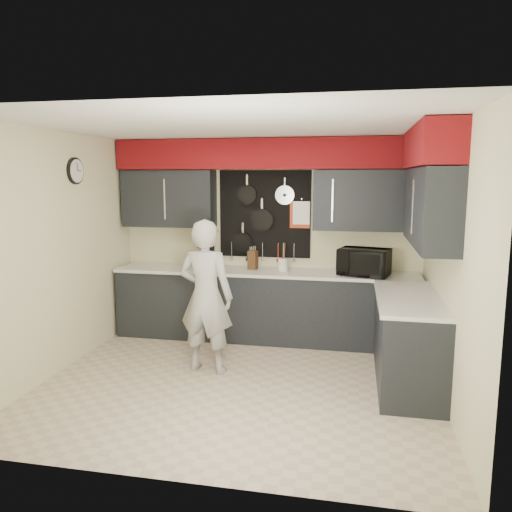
% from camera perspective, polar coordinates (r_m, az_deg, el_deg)
% --- Properties ---
extents(ground, '(4.00, 4.00, 0.00)m').
position_cam_1_polar(ground, '(5.35, -1.92, -14.25)').
color(ground, beige).
rests_on(ground, ground).
extents(back_wall_assembly, '(4.00, 0.36, 2.60)m').
position_cam_1_polar(back_wall_assembly, '(6.48, 1.33, 8.11)').
color(back_wall_assembly, beige).
rests_on(back_wall_assembly, ground).
extents(right_wall_assembly, '(0.36, 3.50, 2.60)m').
position_cam_1_polar(right_wall_assembly, '(5.10, 19.55, 6.59)').
color(right_wall_assembly, beige).
rests_on(right_wall_assembly, ground).
extents(left_wall_assembly, '(0.05, 3.50, 2.60)m').
position_cam_1_polar(left_wall_assembly, '(5.78, -21.60, 0.64)').
color(left_wall_assembly, beige).
rests_on(left_wall_assembly, ground).
extents(base_cabinets, '(3.95, 2.20, 0.92)m').
position_cam_1_polar(base_cabinets, '(6.17, 4.94, -6.57)').
color(base_cabinets, black).
rests_on(base_cabinets, ground).
extents(microwave, '(0.68, 0.55, 0.33)m').
position_cam_1_polar(microwave, '(6.23, 12.23, -0.68)').
color(microwave, black).
rests_on(microwave, base_cabinets).
extents(knife_block, '(0.13, 0.13, 0.24)m').
position_cam_1_polar(knife_block, '(6.50, -0.36, -0.46)').
color(knife_block, '#3E2613').
rests_on(knife_block, base_cabinets).
extents(utensil_crock, '(0.13, 0.13, 0.16)m').
position_cam_1_polar(utensil_crock, '(6.40, 3.11, -0.99)').
color(utensil_crock, white).
rests_on(utensil_crock, base_cabinets).
extents(coffee_maker, '(0.24, 0.28, 0.36)m').
position_cam_1_polar(coffee_maker, '(6.57, -5.74, 0.16)').
color(coffee_maker, black).
rests_on(coffee_maker, base_cabinets).
extents(person, '(0.66, 0.47, 1.67)m').
position_cam_1_polar(person, '(5.42, -5.75, -4.63)').
color(person, beige).
rests_on(person, ground).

